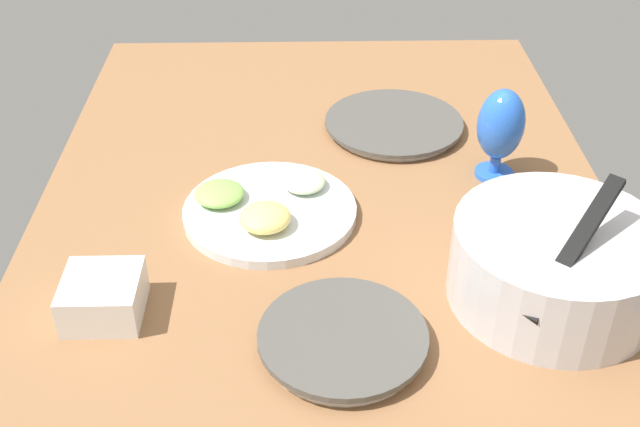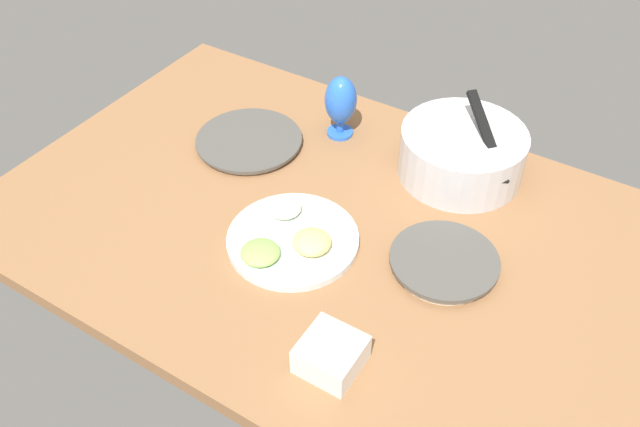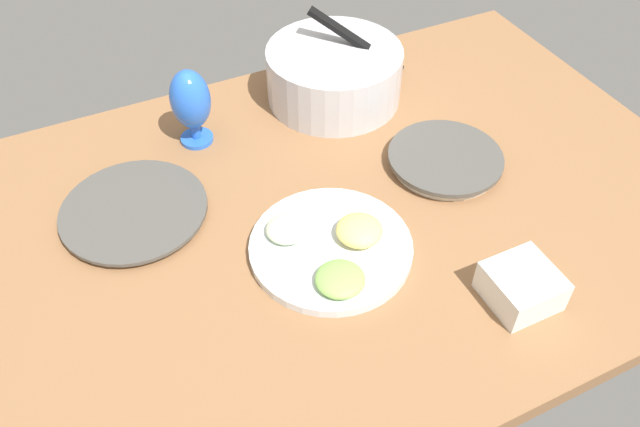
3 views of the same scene
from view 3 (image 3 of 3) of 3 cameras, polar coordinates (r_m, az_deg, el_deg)
The scene contains 7 objects.
ground_plane at distance 129.70cm, azimuth 0.19°, elevation -0.51°, with size 160.00×104.00×4.00cm, color #8C603D.
dinner_plate_left at distance 131.95cm, azimuth -16.06°, elevation 0.14°, with size 28.78×28.78×2.12cm.
dinner_plate_right at distance 140.26cm, azimuth 10.97°, elevation 4.67°, with size 24.43×24.43×2.73cm.
mixing_bowl at distance 154.23cm, azimuth 1.26°, elevation 12.32°, with size 31.56×31.56×20.29cm.
fruit_platter at distance 119.95cm, azimuth 1.07°, elevation -2.96°, with size 30.61×30.61×5.43cm.
hurricane_glass_blue at distance 141.33cm, azimuth -11.34°, elevation 9.65°, with size 8.67×8.67×17.95cm.
square_bowl_white at distance 116.92cm, azimuth 17.37°, elevation -6.03°, with size 11.45×11.45×6.43cm.
Camera 3 is at (-39.34, -80.90, 91.43)cm, focal length 36.27 mm.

